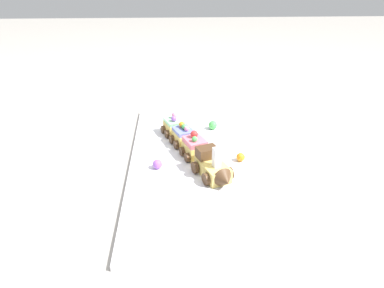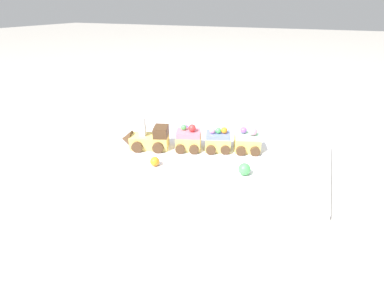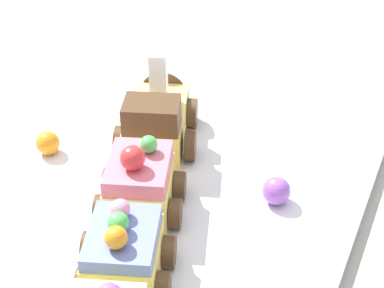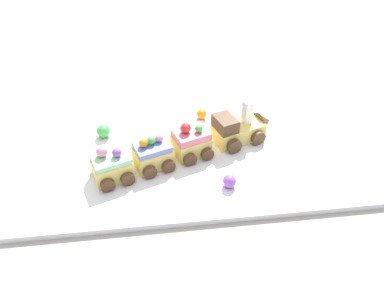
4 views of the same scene
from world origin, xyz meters
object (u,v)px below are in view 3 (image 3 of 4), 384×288
at_px(cake_train_locomotive, 158,114).
at_px(gumball_orange, 48,143).
at_px(gumball_purple, 276,191).
at_px(cake_car_blueberry, 124,256).
at_px(cake_car_strawberry, 141,185).

distance_m(cake_train_locomotive, gumball_orange, 0.11).
height_order(gumball_orange, gumball_purple, gumball_purple).
height_order(cake_car_blueberry, gumball_orange, cake_car_blueberry).
relative_size(cake_car_strawberry, gumball_purple, 3.52).
distance_m(cake_car_strawberry, gumball_orange, 0.13).
relative_size(cake_car_blueberry, gumball_purple, 3.52).
relative_size(cake_train_locomotive, cake_car_blueberry, 1.57).
bearing_deg(cake_train_locomotive, cake_car_strawberry, 179.99).
relative_size(cake_car_strawberry, gumball_orange, 3.78).
distance_m(cake_train_locomotive, gumball_purple, 0.15).
height_order(cake_car_strawberry, gumball_orange, cake_car_strawberry).
xyz_separation_m(cake_car_blueberry, gumball_purple, (0.14, -0.08, -0.01)).
xyz_separation_m(cake_car_strawberry, gumball_purple, (0.06, -0.10, -0.01)).
relative_size(cake_car_blueberry, gumball_orange, 3.78).
xyz_separation_m(gumball_orange, gumball_purple, (0.02, -0.23, 0.00)).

